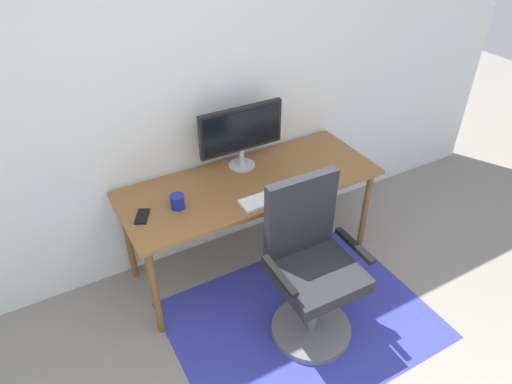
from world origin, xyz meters
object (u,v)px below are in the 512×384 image
Objects in this scene: keyboard at (273,197)px; cell_phone at (142,216)px; desk at (251,189)px; office_chair at (310,274)px; monitor at (241,132)px; computer_mouse at (318,178)px; coffee_cup at (177,202)px.

keyboard reaches higher than cell_phone.
desk is 0.73m from cell_phone.
monitor is at bearing 90.18° from office_chair.
keyboard is at bearing -90.64° from monitor.
monitor is (0.04, 0.19, 0.33)m from desk.
office_chair is (-0.36, -0.47, -0.28)m from computer_mouse.
cell_phone is (-1.11, 0.19, -0.01)m from computer_mouse.
monitor is 0.84m from cell_phone.
coffee_cup is at bearing 160.54° from keyboard.
desk is at bearing 92.97° from office_chair.
monitor reaches higher than coffee_cup.
desk is 0.71m from office_chair.
office_chair reaches higher than computer_mouse.
keyboard is (0.03, -0.23, 0.07)m from desk.
office_chair is at bearing -12.28° from cell_phone.
desk is at bearing 4.29° from coffee_cup.
office_chair reaches higher than desk.
desk is 16.30× the size of computer_mouse.
keyboard is 0.35m from computer_mouse.
computer_mouse is at bearing -10.78° from coffee_cup.
cell_phone is 1.03m from office_chair.
coffee_cup is (-0.55, -0.23, -0.22)m from monitor.
coffee_cup reaches higher than computer_mouse.
computer_mouse reaches higher than keyboard.
cell_phone is (-0.22, 0.01, -0.04)m from coffee_cup.
computer_mouse is at bearing 3.70° from keyboard.
monitor is 5.62× the size of computer_mouse.
monitor is at bearing 22.51° from coffee_cup.
keyboard is 3.07× the size of cell_phone.
cell_phone is (-0.73, -0.02, 0.07)m from desk.
coffee_cup reaches higher than cell_phone.
monitor reaches higher than computer_mouse.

